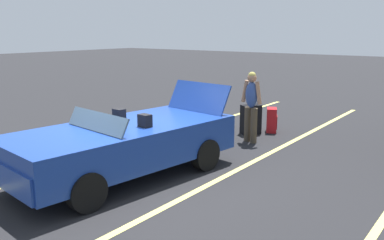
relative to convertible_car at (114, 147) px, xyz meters
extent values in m
plane|color=black|center=(-0.20, 0.02, -0.59)|extent=(80.00, 80.00, 0.00)
cube|color=#EAE066|center=(-0.20, -1.22, -0.59)|extent=(18.00, 0.12, 0.01)
cube|color=#EAE066|center=(-0.20, 1.48, -0.59)|extent=(18.00, 0.12, 0.01)
cube|color=navy|center=(-0.20, 0.02, 0.03)|extent=(4.29, 2.26, 0.64)
cube|color=navy|center=(1.23, -0.16, -0.08)|extent=(1.51, 1.82, 0.38)
cube|color=slate|center=(0.31, -0.04, 0.50)|extent=(0.37, 1.56, 0.31)
cube|color=black|center=(-0.35, 0.42, 0.46)|extent=(0.19, 0.24, 0.22)
cube|color=black|center=(-0.45, -0.32, 0.46)|extent=(0.19, 0.24, 0.22)
cube|color=navy|center=(-2.13, 0.27, 0.63)|extent=(0.51, 1.52, 0.58)
cylinder|color=black|center=(1.17, 0.67, -0.29)|extent=(0.62, 0.29, 0.60)
cylinder|color=black|center=(0.96, -0.94, -0.29)|extent=(0.62, 0.29, 0.60)
cylinder|color=black|center=(-1.36, 0.99, -0.29)|extent=(0.62, 0.29, 0.60)
cylinder|color=black|center=(-1.56, -0.62, -0.29)|extent=(0.62, 0.29, 0.60)
cube|color=black|center=(-4.34, 0.31, -0.22)|extent=(0.56, 0.50, 0.74)
cube|color=black|center=(-4.42, 0.18, -0.28)|extent=(0.33, 0.22, 0.41)
cylinder|color=gray|center=(-4.18, 0.30, 0.24)|extent=(0.03, 0.03, 0.18)
cylinder|color=gray|center=(-4.40, 0.44, 0.24)|extent=(0.03, 0.03, 0.18)
cylinder|color=black|center=(-4.29, 0.37, 0.33)|extent=(0.24, 0.17, 0.03)
sphere|color=black|center=(-4.14, 0.31, -0.57)|extent=(0.04, 0.04, 0.04)
sphere|color=black|center=(-4.42, 0.49, -0.57)|extent=(0.04, 0.04, 0.04)
cube|color=red|center=(-4.84, 0.64, -0.28)|extent=(0.47, 0.40, 0.62)
cube|color=maroon|center=(-4.90, 0.75, -0.33)|extent=(0.29, 0.17, 0.34)
sphere|color=black|center=(-4.92, 0.49, -0.57)|extent=(0.04, 0.04, 0.04)
sphere|color=black|center=(-4.68, 0.62, -0.57)|extent=(0.04, 0.04, 0.04)
cylinder|color=#4C3F2D|center=(-3.60, 0.79, -0.18)|extent=(0.18, 0.18, 0.82)
cylinder|color=#4C3F2D|center=(-3.65, 0.60, -0.18)|extent=(0.18, 0.18, 0.82)
ellipsoid|color=#334C8C|center=(-3.62, 0.70, 0.53)|extent=(0.29, 0.36, 0.60)
sphere|color=#A37556|center=(-3.62, 0.70, 0.92)|extent=(0.21, 0.21, 0.21)
sphere|color=tan|center=(-3.62, 0.70, 0.97)|extent=(0.18, 0.18, 0.18)
cylinder|color=#A37556|center=(-3.58, 0.90, 0.59)|extent=(0.13, 0.21, 0.53)
cylinder|color=#A37556|center=(-3.67, 0.50, 0.59)|extent=(0.13, 0.21, 0.53)
camera|label=1|loc=(4.74, 5.24, 1.98)|focal=38.77mm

